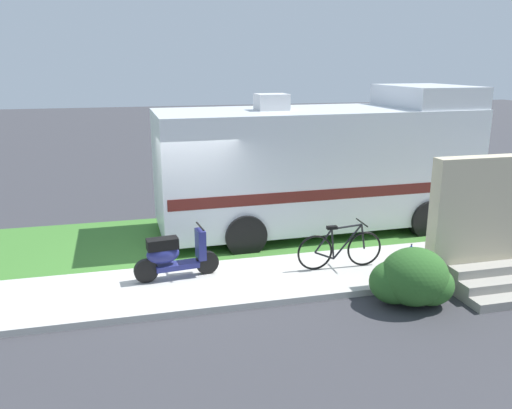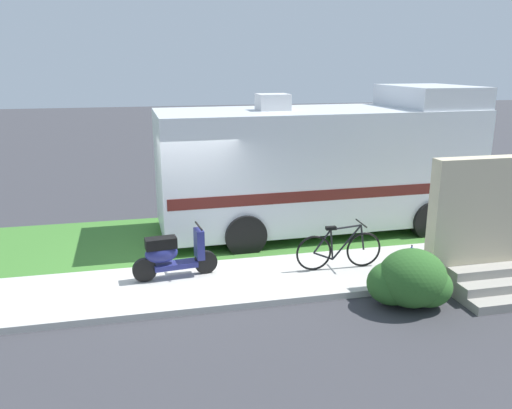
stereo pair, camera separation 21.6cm
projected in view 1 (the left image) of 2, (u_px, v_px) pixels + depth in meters
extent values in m
plane|color=#38383D|center=(182.00, 266.00, 10.40)|extent=(80.00, 80.00, 0.00)
cube|color=beige|center=(189.00, 287.00, 9.26)|extent=(24.00, 2.00, 0.12)
cube|color=#3D752D|center=(175.00, 240.00, 11.79)|extent=(24.00, 3.40, 0.08)
cube|color=silver|center=(316.00, 165.00, 12.21)|extent=(7.55, 2.74, 2.64)
cube|color=silver|center=(427.00, 96.00, 12.52)|extent=(1.85, 2.48, 0.50)
cube|color=#591E19|center=(316.00, 181.00, 12.32)|extent=(7.40, 2.75, 0.24)
cube|color=black|center=(453.00, 140.00, 13.04)|extent=(0.13, 2.18, 0.90)
cube|color=silver|center=(272.00, 102.00, 11.53)|extent=(0.71, 0.62, 0.36)
cylinder|color=black|center=(376.00, 194.00, 14.27)|extent=(0.91, 0.30, 0.90)
cylinder|color=black|center=(427.00, 219.00, 11.97)|extent=(0.91, 0.30, 0.90)
cylinder|color=black|center=(222.00, 205.00, 13.15)|extent=(0.91, 0.30, 0.90)
cylinder|color=black|center=(245.00, 235.00, 10.85)|extent=(0.91, 0.30, 0.90)
cylinder|color=black|center=(207.00, 262.00, 9.67)|extent=(0.45, 0.15, 0.44)
cylinder|color=black|center=(146.00, 271.00, 9.28)|extent=(0.45, 0.15, 0.44)
cube|color=navy|center=(177.00, 266.00, 9.47)|extent=(0.83, 0.37, 0.10)
cube|color=black|center=(162.00, 244.00, 9.26)|extent=(0.59, 0.32, 0.20)
ellipsoid|color=navy|center=(163.00, 254.00, 9.31)|extent=(0.63, 0.37, 0.36)
cube|color=navy|center=(201.00, 244.00, 9.52)|extent=(0.18, 0.33, 0.56)
cylinder|color=black|center=(200.00, 226.00, 9.43)|extent=(0.09, 0.50, 0.04)
sphere|color=white|center=(200.00, 235.00, 9.48)|extent=(0.12, 0.12, 0.12)
torus|color=black|center=(364.00, 249.00, 10.01)|extent=(0.70, 0.06, 0.70)
torus|color=black|center=(315.00, 253.00, 9.80)|extent=(0.70, 0.06, 0.70)
cylinder|color=black|center=(348.00, 242.00, 9.89)|extent=(0.57, 0.05, 0.68)
cylinder|color=black|center=(333.00, 244.00, 9.84)|extent=(0.10, 0.04, 0.61)
cylinder|color=black|center=(347.00, 227.00, 9.80)|extent=(0.61, 0.06, 0.09)
cylinder|color=black|center=(324.00, 256.00, 9.86)|extent=(0.40, 0.05, 0.19)
cylinder|color=black|center=(323.00, 241.00, 9.78)|extent=(0.35, 0.05, 0.47)
cylinder|color=black|center=(363.00, 237.00, 9.93)|extent=(0.12, 0.04, 0.51)
cube|color=black|center=(332.00, 228.00, 9.74)|extent=(0.20, 0.11, 0.06)
cylinder|color=black|center=(362.00, 223.00, 9.85)|extent=(0.04, 0.52, 0.03)
cube|color=#1E2328|center=(403.00, 151.00, 17.66)|extent=(2.60, 2.10, 1.49)
cube|color=black|center=(404.00, 139.00, 17.54)|extent=(2.48, 2.11, 0.44)
cube|color=#1E2328|center=(326.00, 165.00, 17.26)|extent=(3.15, 2.13, 0.72)
cylinder|color=black|center=(395.00, 164.00, 18.75)|extent=(0.77, 0.28, 0.76)
cylinder|color=black|center=(420.00, 175.00, 16.97)|extent=(0.77, 0.28, 0.76)
cylinder|color=black|center=(307.00, 168.00, 18.15)|extent=(0.77, 0.28, 0.76)
cylinder|color=black|center=(324.00, 179.00, 16.38)|extent=(0.77, 0.28, 0.76)
cube|color=#9E998E|center=(497.00, 293.00, 8.98)|extent=(1.40, 0.96, 0.16)
cube|color=#9E998E|center=(492.00, 281.00, 9.08)|extent=(1.40, 0.64, 0.16)
cube|color=#9E998E|center=(487.00, 269.00, 9.19)|extent=(1.40, 0.32, 0.16)
cube|color=beige|center=(481.00, 222.00, 9.27)|extent=(2.00, 0.30, 2.40)
ellipsoid|color=#2D6026|center=(414.00, 277.00, 8.58)|extent=(1.16, 1.04, 0.98)
ellipsoid|color=#2D6026|center=(395.00, 282.00, 8.65)|extent=(0.87, 0.78, 0.74)
ellipsoid|color=#2D6026|center=(430.00, 285.00, 8.60)|extent=(0.81, 0.73, 0.69)
cylinder|color=navy|center=(411.00, 252.00, 10.47)|extent=(0.07, 0.07, 0.23)
cylinder|color=navy|center=(411.00, 246.00, 10.44)|extent=(0.03, 0.03, 0.05)
cylinder|color=black|center=(412.00, 244.00, 10.43)|extent=(0.03, 0.03, 0.02)
cylinder|color=#B2B2B7|center=(491.00, 259.00, 10.12)|extent=(0.06, 0.06, 0.22)
cylinder|color=#B2B2B7|center=(492.00, 253.00, 10.08)|extent=(0.03, 0.03, 0.04)
cylinder|color=black|center=(492.00, 252.00, 10.07)|extent=(0.03, 0.03, 0.02)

